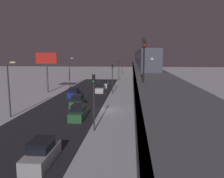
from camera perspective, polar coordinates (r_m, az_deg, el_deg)
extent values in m
plane|color=silver|center=(35.02, -1.65, -5.38)|extent=(240.00, 240.00, 0.00)
cube|color=#28282D|center=(36.27, -11.61, -5.05)|extent=(11.00, 85.40, 0.01)
cube|color=slate|center=(33.96, 9.65, 3.71)|extent=(5.00, 85.40, 0.80)
cube|color=#38383D|center=(33.85, 5.62, 3.78)|extent=(0.24, 83.69, 0.80)
cylinder|color=slate|center=(69.61, 7.25, 3.85)|extent=(1.40, 1.40, 5.24)
cylinder|color=slate|center=(55.46, 7.81, 2.58)|extent=(1.40, 1.40, 5.24)
cylinder|color=slate|center=(41.36, 8.76, 0.43)|extent=(1.40, 1.40, 5.24)
cylinder|color=slate|center=(27.41, 10.67, -3.93)|extent=(1.40, 1.40, 5.24)
cylinder|color=slate|center=(14.02, 16.59, -16.84)|extent=(1.40, 1.40, 5.24)
cube|color=#4C5160|center=(40.46, 8.97, 7.52)|extent=(2.90, 18.00, 3.40)
cube|color=black|center=(40.45, 8.99, 8.09)|extent=(2.94, 16.20, 0.90)
cube|color=#4C5160|center=(59.03, 7.73, 7.93)|extent=(2.90, 18.00, 3.40)
cube|color=black|center=(59.02, 7.74, 8.33)|extent=(2.94, 16.20, 0.90)
cube|color=#4C5160|center=(77.61, 7.08, 8.15)|extent=(2.90, 18.00, 3.40)
cube|color=black|center=(77.60, 7.09, 8.45)|extent=(2.94, 16.20, 0.90)
cube|color=#4C5160|center=(96.20, 6.69, 8.28)|extent=(2.90, 18.00, 3.40)
cube|color=black|center=(96.19, 6.69, 8.52)|extent=(2.94, 16.20, 0.90)
sphere|color=white|center=(31.43, 10.11, 7.44)|extent=(0.44, 0.44, 0.44)
cylinder|color=black|center=(20.48, 8.03, 6.05)|extent=(0.16, 0.16, 3.20)
cube|color=black|center=(20.48, 8.15, 11.50)|extent=(0.36, 0.28, 0.90)
sphere|color=#333333|center=(20.33, 8.19, 12.17)|extent=(0.22, 0.22, 0.22)
sphere|color=red|center=(20.31, 8.16, 10.88)|extent=(0.22, 0.22, 0.22)
cube|color=#2D6038|center=(37.77, -8.69, -3.57)|extent=(1.80, 4.43, 1.10)
cube|color=black|center=(37.57, -8.72, -2.10)|extent=(1.58, 2.13, 0.87)
cylinder|color=black|center=(39.33, -9.42, -3.43)|extent=(0.20, 0.64, 0.64)
cylinder|color=black|center=(38.94, -6.98, -3.50)|extent=(0.20, 0.64, 0.64)
cylinder|color=black|center=(36.74, -10.48, -4.34)|extent=(0.20, 0.64, 0.64)
cylinder|color=black|center=(36.33, -7.88, -4.42)|extent=(0.20, 0.64, 0.64)
cube|color=#2D6038|center=(30.77, -8.48, -6.43)|extent=(1.80, 4.53, 1.10)
cube|color=black|center=(30.52, -8.52, -4.64)|extent=(1.58, 2.17, 0.87)
cube|color=#B2B2B7|center=(19.46, -17.41, -16.04)|extent=(1.80, 4.50, 1.10)
cube|color=black|center=(19.07, -17.55, -13.35)|extent=(1.58, 2.16, 0.87)
cube|color=silver|center=(51.58, -2.93, -0.14)|extent=(1.80, 4.68, 1.10)
cube|color=black|center=(51.44, -2.94, 0.94)|extent=(1.58, 2.25, 0.87)
cube|color=silver|center=(58.86, -1.94, 0.98)|extent=(1.80, 4.26, 1.10)
cube|color=black|center=(58.73, -1.95, 1.94)|extent=(1.58, 2.04, 0.87)
cube|color=navy|center=(46.39, -9.63, -1.27)|extent=(1.80, 4.08, 1.10)
cube|color=black|center=(46.23, -9.67, -0.07)|extent=(1.58, 1.96, 0.87)
cylinder|color=#2D2D2D|center=(25.27, -4.59, -4.58)|extent=(0.16, 0.16, 5.50)
cube|color=black|center=(24.73, -4.68, 2.65)|extent=(0.32, 0.32, 0.90)
sphere|color=black|center=(24.52, -4.76, 3.30)|extent=(0.20, 0.20, 0.20)
sphere|color=black|center=(24.55, -4.76, 2.60)|extent=(0.20, 0.20, 0.20)
sphere|color=#19E53F|center=(24.58, -4.75, 1.91)|extent=(0.20, 0.20, 0.20)
cylinder|color=#2D2D2D|center=(49.05, 0.10, 2.00)|extent=(0.16, 0.16, 5.50)
cube|color=black|center=(48.77, 0.10, 5.73)|extent=(0.32, 0.32, 0.90)
sphere|color=black|center=(48.58, 0.08, 6.07)|extent=(0.20, 0.20, 0.20)
sphere|color=black|center=(48.59, 0.08, 5.72)|extent=(0.20, 0.20, 0.20)
sphere|color=#19E53F|center=(48.61, 0.08, 5.37)|extent=(0.20, 0.20, 0.20)
cylinder|color=#2D2D2D|center=(73.16, 1.72, 4.26)|extent=(0.16, 0.16, 5.50)
cube|color=black|center=(72.98, 1.73, 6.77)|extent=(0.32, 0.32, 0.90)
sphere|color=black|center=(72.79, 1.72, 7.00)|extent=(0.20, 0.20, 0.20)
sphere|color=black|center=(72.80, 1.72, 6.76)|extent=(0.20, 0.20, 0.20)
sphere|color=#19E53F|center=(72.81, 1.72, 6.53)|extent=(0.20, 0.20, 0.20)
cylinder|color=#2D2D2D|center=(97.36, 2.54, 5.40)|extent=(0.16, 0.16, 5.50)
cube|color=black|center=(97.22, 2.55, 7.28)|extent=(0.32, 0.32, 0.90)
sphere|color=black|center=(97.04, 2.55, 7.46)|extent=(0.20, 0.20, 0.20)
sphere|color=black|center=(97.04, 2.55, 7.28)|extent=(0.20, 0.20, 0.20)
sphere|color=#19E53F|center=(97.05, 2.54, 7.10)|extent=(0.20, 0.20, 0.20)
cylinder|color=#4C4C51|center=(52.69, -16.08, 2.67)|extent=(0.36, 0.36, 6.50)
cube|color=red|center=(52.42, -16.28, 7.51)|extent=(4.80, 0.30, 2.40)
cylinder|color=#38383D|center=(33.49, -24.68, -0.30)|extent=(0.20, 0.20, 7.50)
ellipsoid|color=#F4E5B2|center=(32.76, -23.88, 6.16)|extent=(0.90, 0.44, 0.30)
cylinder|color=#38383D|center=(61.19, -10.75, 4.15)|extent=(0.20, 0.20, 7.50)
ellipsoid|color=#F4E5B2|center=(60.80, -10.12, 7.68)|extent=(0.90, 0.44, 0.30)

